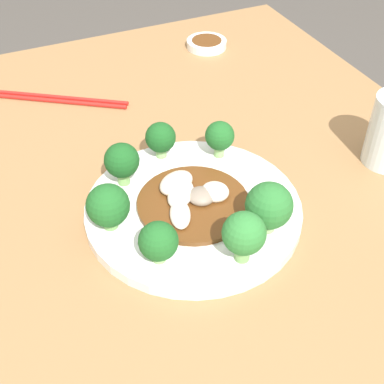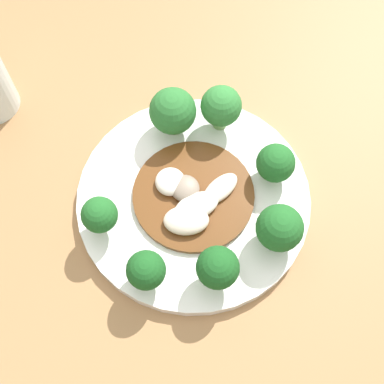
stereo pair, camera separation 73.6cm
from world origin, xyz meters
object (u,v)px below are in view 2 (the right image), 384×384
at_px(broccoli_northwest, 100,215).
at_px(broccoli_northeast, 173,111).
at_px(broccoli_south, 280,228).
at_px(stirfry_center, 191,199).
at_px(broccoli_east, 221,107).
at_px(plate, 192,202).
at_px(broccoli_southwest, 218,268).
at_px(broccoli_southeast, 276,163).
at_px(broccoli_west, 146,270).

distance_m(broccoli_northwest, broccoli_northeast, 0.16).
relative_size(broccoli_south, stirfry_center, 0.42).
xyz_separation_m(broccoli_south, broccoli_east, (0.12, 0.13, 0.01)).
bearing_deg(plate, broccoli_northwest, 134.87).
xyz_separation_m(broccoli_northwest, broccoli_northeast, (0.16, -0.01, 0.00)).
xyz_separation_m(plate, broccoli_southwest, (-0.08, -0.07, 0.05)).
relative_size(broccoli_southwest, stirfry_center, 0.42).
relative_size(broccoli_southeast, broccoli_east, 0.80).
height_order(broccoli_west, broccoli_southwest, broccoli_southwest).
distance_m(broccoli_west, stirfry_center, 0.11).
distance_m(broccoli_northwest, broccoli_east, 0.20).
bearing_deg(broccoli_southwest, broccoli_west, 116.76).
xyz_separation_m(broccoli_southeast, stirfry_center, (-0.08, 0.08, -0.02)).
relative_size(plate, broccoli_south, 4.57).
height_order(broccoli_southeast, stirfry_center, broccoli_southeast).
bearing_deg(plate, broccoli_southeast, -45.78).
bearing_deg(stirfry_center, broccoli_northwest, 133.45).
relative_size(broccoli_southeast, broccoli_west, 0.99).
xyz_separation_m(broccoli_northeast, broccoli_southwest, (-0.16, -0.13, -0.00)).
bearing_deg(plate, broccoli_east, 7.35).
bearing_deg(broccoli_south, plate, 88.09).
height_order(broccoli_south, stirfry_center, broccoli_south).
relative_size(broccoli_northeast, broccoli_east, 1.01).
distance_m(plate, broccoli_northeast, 0.11).
height_order(broccoli_northwest, stirfry_center, broccoli_northwest).
bearing_deg(broccoli_east, broccoli_southeast, -113.25).
xyz_separation_m(broccoli_south, broccoli_northwest, (-0.07, 0.19, -0.00)).
relative_size(plate, broccoli_northwest, 5.06).
relative_size(broccoli_east, stirfry_center, 0.46).
height_order(plate, broccoli_south, broccoli_south).
xyz_separation_m(broccoli_northwest, stirfry_center, (0.07, -0.08, -0.03)).
xyz_separation_m(plate, broccoli_south, (-0.00, -0.11, 0.04)).
bearing_deg(broccoli_west, stirfry_center, -0.64).
bearing_deg(broccoli_south, broccoli_southwest, 149.80).
distance_m(broccoli_south, stirfry_center, 0.11).
height_order(broccoli_east, stirfry_center, broccoli_east).
bearing_deg(broccoli_northeast, stirfry_center, -141.95).
bearing_deg(broccoli_west, plate, -0.52).
bearing_deg(plate, broccoli_northeast, 39.18).
bearing_deg(broccoli_northeast, broccoli_south, -115.56).
bearing_deg(broccoli_northwest, broccoli_west, -113.53).
bearing_deg(broccoli_northeast, plate, -140.82).
height_order(broccoli_northeast, broccoli_west, broccoli_northeast).
height_order(broccoli_southeast, broccoli_southwest, broccoli_southwest).
relative_size(broccoli_northwest, broccoli_east, 0.83).
distance_m(plate, broccoli_southeast, 0.11).
bearing_deg(broccoli_east, broccoli_south, -132.71).
height_order(plate, stirfry_center, stirfry_center).
distance_m(broccoli_west, broccoli_southwest, 0.08).
height_order(broccoli_northeast, broccoli_southwest, broccoli_northeast).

